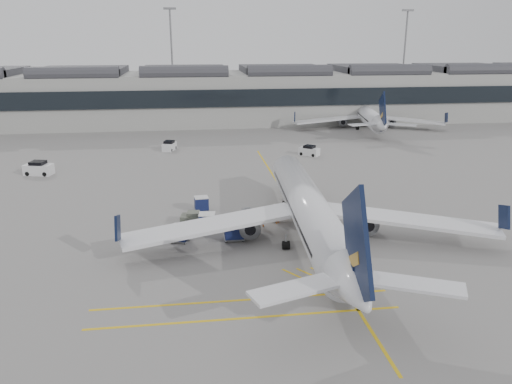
{
  "coord_description": "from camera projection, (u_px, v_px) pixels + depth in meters",
  "views": [
    {
      "loc": [
        -1.38,
        -42.61,
        18.52
      ],
      "look_at": [
        4.85,
        3.81,
        4.0
      ],
      "focal_mm": 35.0,
      "sensor_mm": 36.0,
      "label": 1
    }
  ],
  "objects": [
    {
      "name": "baggage_cart_d",
      "position": [
        180.0,
        233.0,
        47.08
      ],
      "size": [
        1.9,
        1.74,
        1.63
      ],
      "rotation": [
        0.0,
        0.0,
        -0.36
      ],
      "color": "gray",
      "rests_on": "ground"
    },
    {
      "name": "ramp_agent_a",
      "position": [
        278.0,
        215.0,
        51.85
      ],
      "size": [
        0.71,
        0.71,
        1.67
      ],
      "primitive_type": "imported",
      "rotation": [
        0.0,
        0.0,
        0.79
      ],
      "color": "orange",
      "rests_on": "ground"
    },
    {
      "name": "light_masts",
      "position": [
        186.0,
        55.0,
        122.91
      ],
      "size": [
        113.0,
        0.6,
        25.45
      ],
      "color": "slate",
      "rests_on": "ground"
    },
    {
      "name": "ground",
      "position": [
        209.0,
        248.0,
        46.0
      ],
      "size": [
        220.0,
        220.0,
        0.0
      ],
      "primitive_type": "plane",
      "color": "gray",
      "rests_on": "ground"
    },
    {
      "name": "terminal",
      "position": [
        194.0,
        95.0,
        112.27
      ],
      "size": [
        200.0,
        20.45,
        12.4
      ],
      "color": "#9E9E99",
      "rests_on": "ground"
    },
    {
      "name": "safety_cone_engine",
      "position": [
        319.0,
        206.0,
        56.47
      ],
      "size": [
        0.33,
        0.33,
        0.46
      ],
      "primitive_type": "cone",
      "color": "#F24C0A",
      "rests_on": "ground"
    },
    {
      "name": "baggage_cart_c",
      "position": [
        202.0,
        204.0,
        55.38
      ],
      "size": [
        1.72,
        1.47,
        1.67
      ],
      "rotation": [
        0.0,
        0.0,
        0.11
      ],
      "color": "gray",
      "rests_on": "ground"
    },
    {
      "name": "airliner_far",
      "position": [
        367.0,
        116.0,
        105.52
      ],
      "size": [
        31.55,
        34.73,
        9.29
      ],
      "rotation": [
        0.0,
        0.0,
        -0.16
      ],
      "color": "silver",
      "rests_on": "ground"
    },
    {
      "name": "baggage_cart_a",
      "position": [
        207.0,
        221.0,
        49.8
      ],
      "size": [
        1.85,
        1.58,
        1.8
      ],
      "rotation": [
        0.0,
        0.0,
        -0.11
      ],
      "color": "gray",
      "rests_on": "ground"
    },
    {
      "name": "airliner_main",
      "position": [
        310.0,
        211.0,
        46.65
      ],
      "size": [
        35.09,
        38.41,
        10.21
      ],
      "rotation": [
        0.0,
        0.0,
        -0.05
      ],
      "color": "silver",
      "rests_on": "ground"
    },
    {
      "name": "baggage_cart_b",
      "position": [
        234.0,
        229.0,
        47.46
      ],
      "size": [
        1.93,
        1.59,
        2.02
      ],
      "rotation": [
        0.0,
        0.0,
        0.01
      ],
      "color": "gray",
      "rests_on": "ground"
    },
    {
      "name": "safety_cone_nose",
      "position": [
        302.0,
        181.0,
        66.2
      ],
      "size": [
        0.38,
        0.38,
        0.53
      ],
      "primitive_type": "cone",
      "color": "#F24C0A",
      "rests_on": "ground"
    },
    {
      "name": "service_van_left",
      "position": [
        39.0,
        169.0,
        70.24
      ],
      "size": [
        4.13,
        2.7,
        1.95
      ],
      "rotation": [
        0.0,
        0.0,
        -0.22
      ],
      "color": "silver",
      "rests_on": "ground"
    },
    {
      "name": "service_van_mid",
      "position": [
        169.0,
        146.0,
        85.51
      ],
      "size": [
        2.51,
        3.56,
        1.66
      ],
      "rotation": [
        0.0,
        0.0,
        1.26
      ],
      "color": "silver",
      "rests_on": "ground"
    },
    {
      "name": "pushback_tug",
      "position": [
        193.0,
        219.0,
        51.39
      ],
      "size": [
        2.78,
        1.98,
        1.43
      ],
      "rotation": [
        0.0,
        0.0,
        -0.17
      ],
      "color": "#565B4D",
      "rests_on": "ground"
    },
    {
      "name": "service_van_right",
      "position": [
        309.0,
        151.0,
        81.84
      ],
      "size": [
        3.51,
        3.31,
        1.66
      ],
      "rotation": [
        0.0,
        0.0,
        -0.7
      ],
      "color": "silver",
      "rests_on": "ground"
    },
    {
      "name": "apron_markings",
      "position": [
        294.0,
        208.0,
        56.74
      ],
      "size": [
        0.25,
        60.0,
        0.01
      ],
      "primitive_type": "cube",
      "color": "gold",
      "rests_on": "ground"
    },
    {
      "name": "belt_loader",
      "position": [
        288.0,
        214.0,
        52.94
      ],
      "size": [
        4.79,
        2.01,
        1.92
      ],
      "rotation": [
        0.0,
        0.0,
        -0.13
      ],
      "color": "silver",
      "rests_on": "ground"
    },
    {
      "name": "ramp_agent_b",
      "position": [
        260.0,
        218.0,
        50.85
      ],
      "size": [
        0.94,
        0.77,
        1.77
      ],
      "primitive_type": "imported",
      "rotation": [
        0.0,
        0.0,
        3.27
      ],
      "color": "orange",
      "rests_on": "ground"
    }
  ]
}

